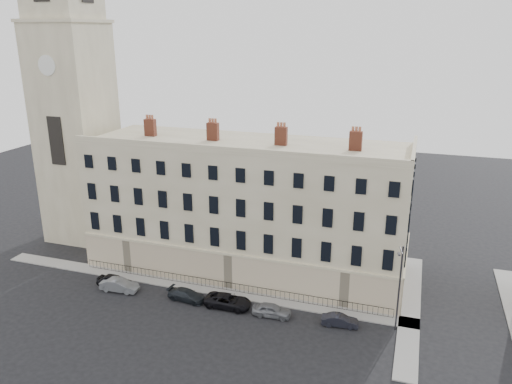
{
  "coord_description": "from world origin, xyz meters",
  "views": [
    {
      "loc": [
        12.23,
        -39.26,
        26.74
      ],
      "look_at": [
        -4.19,
        10.0,
        10.03
      ],
      "focal_mm": 35.0,
      "sensor_mm": 36.0,
      "label": 1
    }
  ],
  "objects_px": {
    "car_c": "(187,295)",
    "streetlamp": "(399,285)",
    "car_a": "(115,281)",
    "car_e": "(272,310)",
    "car_b": "(119,285)",
    "car_d": "(228,301)",
    "car_f": "(340,320)"
  },
  "relations": [
    {
      "from": "car_a",
      "to": "car_f",
      "type": "distance_m",
      "value": 24.79
    },
    {
      "from": "car_a",
      "to": "car_b",
      "type": "bearing_deg",
      "value": -124.66
    },
    {
      "from": "car_b",
      "to": "car_c",
      "type": "xyz_separation_m",
      "value": [
        7.78,
        0.52,
        -0.09
      ]
    },
    {
      "from": "car_b",
      "to": "car_d",
      "type": "relative_size",
      "value": 0.87
    },
    {
      "from": "car_a",
      "to": "car_b",
      "type": "xyz_separation_m",
      "value": [
        1.06,
        -0.69,
        0.01
      ]
    },
    {
      "from": "car_c",
      "to": "streetlamp",
      "type": "bearing_deg",
      "value": -81.92
    },
    {
      "from": "car_d",
      "to": "car_f",
      "type": "xyz_separation_m",
      "value": [
        11.37,
        0.17,
        -0.1
      ]
    },
    {
      "from": "car_a",
      "to": "car_d",
      "type": "bearing_deg",
      "value": -91.71
    },
    {
      "from": "car_b",
      "to": "car_d",
      "type": "bearing_deg",
      "value": -91.28
    },
    {
      "from": "car_d",
      "to": "car_e",
      "type": "bearing_deg",
      "value": -93.71
    },
    {
      "from": "car_f",
      "to": "streetlamp",
      "type": "bearing_deg",
      "value": -85.67
    },
    {
      "from": "car_d",
      "to": "streetlamp",
      "type": "height_order",
      "value": "streetlamp"
    },
    {
      "from": "car_c",
      "to": "car_f",
      "type": "bearing_deg",
      "value": -84.21
    },
    {
      "from": "car_b",
      "to": "car_f",
      "type": "height_order",
      "value": "car_b"
    },
    {
      "from": "car_c",
      "to": "car_e",
      "type": "distance_m",
      "value": 9.3
    },
    {
      "from": "car_e",
      "to": "car_a",
      "type": "bearing_deg",
      "value": 86.2
    },
    {
      "from": "car_b",
      "to": "car_e",
      "type": "height_order",
      "value": "car_b"
    },
    {
      "from": "car_b",
      "to": "car_e",
      "type": "bearing_deg",
      "value": -92.89
    },
    {
      "from": "car_d",
      "to": "car_e",
      "type": "distance_m",
      "value": 4.72
    },
    {
      "from": "car_e",
      "to": "car_b",
      "type": "bearing_deg",
      "value": 88.47
    },
    {
      "from": "car_a",
      "to": "car_b",
      "type": "relative_size",
      "value": 0.95
    },
    {
      "from": "car_f",
      "to": "streetlamp",
      "type": "height_order",
      "value": "streetlamp"
    },
    {
      "from": "car_e",
      "to": "car_f",
      "type": "xyz_separation_m",
      "value": [
        6.65,
        0.41,
        -0.08
      ]
    },
    {
      "from": "car_c",
      "to": "streetlamp",
      "type": "distance_m",
      "value": 21.44
    },
    {
      "from": "car_f",
      "to": "streetlamp",
      "type": "relative_size",
      "value": 0.41
    },
    {
      "from": "streetlamp",
      "to": "car_a",
      "type": "bearing_deg",
      "value": 171.32
    },
    {
      "from": "car_f",
      "to": "car_e",
      "type": "bearing_deg",
      "value": 87.4
    },
    {
      "from": "car_a",
      "to": "car_c",
      "type": "distance_m",
      "value": 8.84
    },
    {
      "from": "car_d",
      "to": "car_b",
      "type": "bearing_deg",
      "value": 92.12
    },
    {
      "from": "car_b",
      "to": "car_e",
      "type": "xyz_separation_m",
      "value": [
        17.08,
        0.39,
        -0.03
      ]
    },
    {
      "from": "car_f",
      "to": "car_c",
      "type": "bearing_deg",
      "value": 84.89
    },
    {
      "from": "car_a",
      "to": "streetlamp",
      "type": "bearing_deg",
      "value": -89.44
    }
  ]
}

